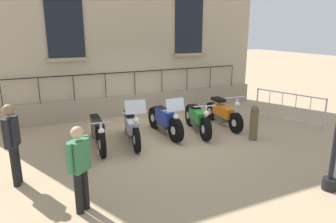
# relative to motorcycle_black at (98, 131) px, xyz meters

# --- Properties ---
(ground_plane) EXTENTS (60.00, 60.00, 0.00)m
(ground_plane) POSITION_rel_motorcycle_black_xyz_m (-0.20, 2.04, -0.45)
(ground_plane) COLOR tan
(building_facade) EXTENTS (0.82, 10.42, 6.85)m
(building_facade) POSITION_rel_motorcycle_black_xyz_m (-3.13, 2.04, 2.87)
(building_facade) COLOR tan
(building_facade) RESTS_ON ground_plane
(motorcycle_black) EXTENTS (2.19, 0.55, 0.90)m
(motorcycle_black) POSITION_rel_motorcycle_black_xyz_m (0.00, 0.00, 0.00)
(motorcycle_black) COLOR black
(motorcycle_black) RESTS_ON ground_plane
(motorcycle_silver) EXTENTS (2.11, 0.72, 1.38)m
(motorcycle_silver) POSITION_rel_motorcycle_black_xyz_m (0.09, 0.95, -0.00)
(motorcycle_silver) COLOR black
(motorcycle_silver) RESTS_ON ground_plane
(motorcycle_blue) EXTENTS (2.10, 0.68, 1.26)m
(motorcycle_blue) POSITION_rel_motorcycle_black_xyz_m (-0.12, 2.06, 0.01)
(motorcycle_blue) COLOR black
(motorcycle_blue) RESTS_ON ground_plane
(motorcycle_green) EXTENTS (2.17, 0.79, 1.02)m
(motorcycle_green) POSITION_rel_motorcycle_black_xyz_m (0.08, 3.07, -0.02)
(motorcycle_green) COLOR black
(motorcycle_green) RESTS_ON ground_plane
(motorcycle_orange) EXTENTS (2.13, 0.72, 1.12)m
(motorcycle_orange) POSITION_rel_motorcycle_black_xyz_m (-0.10, 4.16, -0.02)
(motorcycle_orange) COLOR black
(motorcycle_orange) RESTS_ON ground_plane
(crowd_barrier) EXTENTS (2.30, 0.80, 1.05)m
(crowd_barrier) POSITION_rel_motorcycle_black_xyz_m (0.56, 6.35, 0.12)
(crowd_barrier) COLOR #B7B7BF
(crowd_barrier) RESTS_ON ground_plane
(bollard) EXTENTS (0.24, 0.24, 1.02)m
(bollard) POSITION_rel_motorcycle_black_xyz_m (1.35, 4.20, 0.07)
(bollard) COLOR brown
(bollard) RESTS_ON ground_plane
(pedestrian_standing) EXTENTS (0.40, 0.42, 1.57)m
(pedestrian_standing) POSITION_rel_motorcycle_black_xyz_m (2.90, -0.94, 0.43)
(pedestrian_standing) COLOR black
(pedestrian_standing) RESTS_ON ground_plane
(pedestrian_walking) EXTENTS (0.52, 0.30, 1.71)m
(pedestrian_walking) POSITION_rel_motorcycle_black_xyz_m (1.35, -1.98, 0.52)
(pedestrian_walking) COLOR black
(pedestrian_walking) RESTS_ON ground_plane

